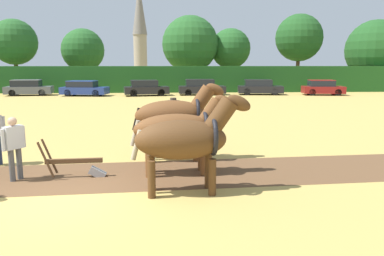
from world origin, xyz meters
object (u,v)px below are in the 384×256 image
tree_right (299,38)px  tree_far_right (376,50)px  parked_car_right (201,87)px  parked_car_center (84,89)px  plow (79,165)px  farmer_beside_team (173,118)px  parked_car_center_right (146,88)px  farmer_at_plow (14,144)px  tree_center_right (230,49)px  parked_car_far_right (260,87)px  parked_car_end_right (323,88)px  parked_car_center_left (28,88)px  church_spire (140,28)px  tree_center_left (83,50)px  draft_horse_trail_left (175,115)px  tree_center (190,44)px  draft_horse_lead_left (186,139)px  draft_horse_lead_right (180,129)px

tree_right → tree_far_right: bearing=-8.4°
tree_right → parked_car_right: size_ratio=1.96×
parked_car_center → plow: bearing=-69.8°
parked_car_center → parked_car_right: (11.06, 0.45, 0.03)m
farmer_beside_team → parked_car_center_right: 22.28m
farmer_at_plow → tree_center_right: bearing=105.8°
farmer_at_plow → parked_car_far_right: bearing=97.4°
tree_center_right → parked_car_end_right: bearing=-56.2°
parked_car_center_left → parked_car_center_right: 11.20m
church_spire → plow: 69.50m
tree_right → parked_car_far_right: (-6.66, -8.83, -5.30)m
tree_center_left → parked_car_center: 11.10m
farmer_at_plow → tree_right: bearing=94.3°
tree_center_right → draft_horse_trail_left: size_ratio=2.47×
tree_center → parked_car_center_right: tree_center is taller
tree_far_right → draft_horse_trail_left: 40.14m
plow → parked_car_right: bearing=74.5°
tree_center_right → draft_horse_trail_left: (-7.06, -34.66, -3.37)m
parked_car_center_left → draft_horse_lead_left: bearing=-69.7°
tree_center_left → draft_horse_trail_left: 35.99m
draft_horse_trail_left → parked_car_center_right: size_ratio=0.67×
plow → farmer_beside_team: size_ratio=0.96×
draft_horse_lead_left → parked_car_right: 27.74m
tree_right → parked_car_center_right: bearing=-151.8°
farmer_beside_team → parked_car_center_left: size_ratio=0.41×
parked_car_center_right → parked_car_center_left: bearing=164.6°
church_spire → tree_center: bearing=-75.4°
tree_far_right → farmer_beside_team: 38.76m
parked_car_center_left → parked_car_end_right: size_ratio=1.09×
tree_far_right → parked_car_center_right: size_ratio=1.85×
parked_car_center_left → farmer_beside_team: bearing=-65.6°
farmer_at_plow → parked_car_center_right: farmer_at_plow is taller
draft_horse_trail_left → farmer_at_plow: size_ratio=1.76×
tree_right → draft_horse_lead_right: bearing=-113.2°
tree_center → tree_far_right: (21.77, -1.63, -0.69)m
farmer_beside_team → parked_car_center: bearing=147.8°
draft_horse_lead_right → parked_car_right: draft_horse_lead_right is taller
draft_horse_lead_right → parked_car_right: 26.22m
draft_horse_lead_left → plow: 3.25m
plow → farmer_at_plow: (-1.58, -0.17, 0.64)m
draft_horse_lead_left → parked_car_end_right: 30.33m
farmer_beside_team → draft_horse_lead_right: bearing=-49.9°
tree_center_left → plow: size_ratio=4.12×
plow → farmer_beside_team: farmer_beside_team is taller
draft_horse_trail_left → plow: draft_horse_trail_left is taller
parked_car_center → tree_center: bearing=50.4°
church_spire → parked_car_center_left: bearing=-99.7°
parked_car_far_right → parked_car_center: bearing=-172.1°
draft_horse_lead_left → parked_car_far_right: bearing=69.4°
parked_car_end_right → farmer_at_plow: bearing=-118.4°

